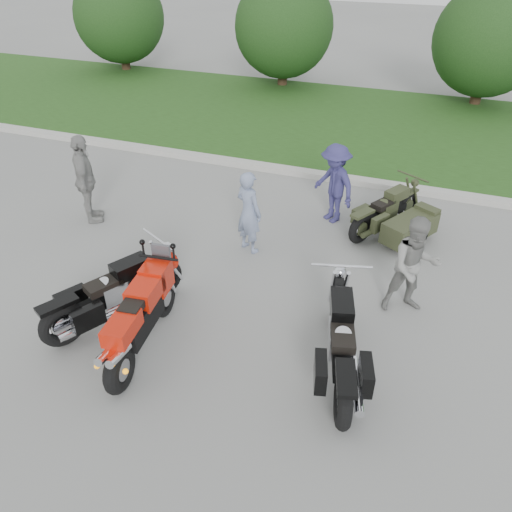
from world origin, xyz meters
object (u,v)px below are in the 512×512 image
(sportbike_red, at_px, (140,316))
(cruiser_sidecar, at_px, (399,222))
(cruiser_left, at_px, (110,296))
(person_grey, at_px, (414,266))
(person_denim, at_px, (334,184))
(person_back, at_px, (85,180))
(person_stripe, at_px, (249,212))
(cruiser_right, at_px, (341,347))

(sportbike_red, distance_m, cruiser_sidecar, 5.51)
(cruiser_left, height_order, cruiser_sidecar, cruiser_left)
(person_grey, distance_m, person_denim, 3.11)
(person_denim, bearing_deg, cruiser_sidecar, 25.00)
(cruiser_sidecar, relative_size, person_back, 1.08)
(person_grey, bearing_deg, sportbike_red, -169.56)
(cruiser_left, relative_size, person_back, 1.21)
(sportbike_red, bearing_deg, person_stripe, 74.59)
(person_stripe, height_order, person_grey, person_grey)
(person_stripe, distance_m, person_denim, 2.11)
(cruiser_left, bearing_deg, person_back, 158.59)
(cruiser_sidecar, relative_size, person_denim, 1.20)
(cruiser_sidecar, xyz_separation_m, person_back, (-6.22, -1.50, 0.55))
(sportbike_red, height_order, cruiser_left, sportbike_red)
(person_denim, height_order, person_back, person_back)
(person_stripe, xyz_separation_m, person_back, (-3.57, -0.10, 0.12))
(sportbike_red, relative_size, cruiser_sidecar, 1.13)
(person_stripe, xyz_separation_m, person_denim, (1.24, 1.70, 0.03))
(person_grey, bearing_deg, person_denim, 103.74)
(cruiser_left, height_order, person_grey, person_grey)
(person_stripe, relative_size, person_denim, 0.96)
(sportbike_red, distance_m, cruiser_right, 2.88)
(cruiser_left, height_order, person_stripe, person_stripe)
(cruiser_right, relative_size, person_stripe, 1.54)
(cruiser_sidecar, distance_m, person_denim, 1.52)
(cruiser_left, bearing_deg, person_grey, 51.79)
(cruiser_left, bearing_deg, person_stripe, 92.75)
(cruiser_right, xyz_separation_m, person_stripe, (-2.36, 2.60, 0.31))
(person_denim, xyz_separation_m, person_back, (-4.80, -1.80, 0.09))
(cruiser_sidecar, bearing_deg, person_grey, -49.06)
(sportbike_red, relative_size, cruiser_right, 0.91)
(person_stripe, relative_size, person_back, 0.87)
(cruiser_sidecar, relative_size, person_stripe, 1.24)
(sportbike_red, relative_size, person_back, 1.22)
(person_grey, bearing_deg, cruiser_right, -135.09)
(cruiser_right, height_order, person_stripe, person_stripe)
(sportbike_red, bearing_deg, cruiser_left, 147.15)
(cruiser_right, distance_m, person_denim, 4.46)
(cruiser_left, xyz_separation_m, person_stripe, (1.27, 2.74, 0.33))
(cruiser_right, xyz_separation_m, person_back, (-5.92, 2.50, 0.44))
(sportbike_red, height_order, person_denim, person_denim)
(cruiser_left, xyz_separation_m, cruiser_right, (3.63, 0.14, 0.01))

